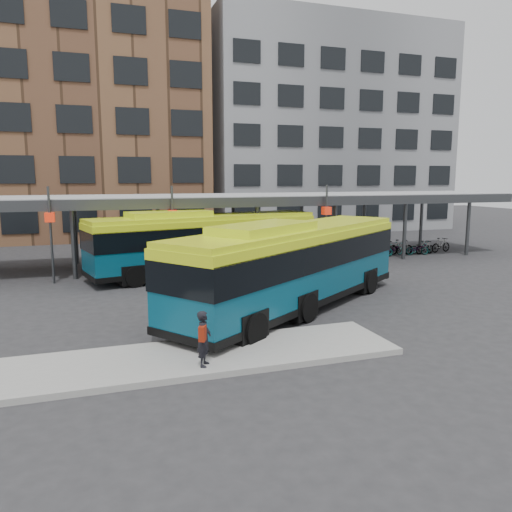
{
  "coord_description": "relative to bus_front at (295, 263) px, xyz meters",
  "views": [
    {
      "loc": [
        -7.23,
        -16.61,
        5.26
      ],
      "look_at": [
        -0.28,
        3.98,
        1.8
      ],
      "focal_mm": 35.0,
      "sensor_mm": 36.0,
      "label": 1
    }
  ],
  "objects": [
    {
      "name": "bus_front",
      "position": [
        0.0,
        0.0,
        0.0
      ],
      "size": [
        12.27,
        9.82,
        3.6
      ],
      "rotation": [
        0.0,
        0.0,
        0.62
      ],
      "color": "#08445B",
      "rests_on": "ground"
    },
    {
      "name": "pedestrian",
      "position": [
        -4.86,
        -5.25,
        -0.92
      ],
      "size": [
        0.57,
        0.66,
        1.53
      ],
      "rotation": [
        0.0,
        0.0,
        1.12
      ],
      "color": "black",
      "rests_on": "boarding_island"
    },
    {
      "name": "canopy",
      "position": [
        -0.49,
        11.54,
        2.03
      ],
      "size": [
        40.0,
        6.53,
        4.8
      ],
      "color": "#999B9E",
      "rests_on": "ground"
    },
    {
      "name": "building_brick",
      "position": [
        -10.44,
        30.67,
        9.12
      ],
      "size": [
        26.0,
        14.0,
        22.0
      ],
      "primitive_type": "cube",
      "color": "brown",
      "rests_on": "ground"
    },
    {
      "name": "bike_rack",
      "position": [
        12.97,
        10.66,
        -1.41
      ],
      "size": [
        6.78,
        1.64,
        1.04
      ],
      "color": "slate",
      "rests_on": "ground"
    },
    {
      "name": "building_grey",
      "position": [
        15.56,
        30.67,
        8.12
      ],
      "size": [
        24.0,
        14.0,
        20.0
      ],
      "primitive_type": "cube",
      "color": "slate",
      "rests_on": "ground"
    },
    {
      "name": "boarding_island",
      "position": [
        -5.94,
        -4.33,
        -1.79
      ],
      "size": [
        14.0,
        3.0,
        0.18
      ],
      "primitive_type": "cube",
      "color": "gray",
      "rests_on": "ground"
    },
    {
      "name": "bus_rear",
      "position": [
        -1.68,
        8.41,
        -0.05
      ],
      "size": [
        12.97,
        5.52,
        3.5
      ],
      "rotation": [
        0.0,
        0.0,
        0.23
      ],
      "color": "#08445B",
      "rests_on": "ground"
    },
    {
      "name": "ground",
      "position": [
        -0.44,
        -1.33,
        -1.88
      ],
      "size": [
        120.0,
        120.0,
        0.0
      ],
      "primitive_type": "plane",
      "color": "#28282B",
      "rests_on": "ground"
    }
  ]
}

